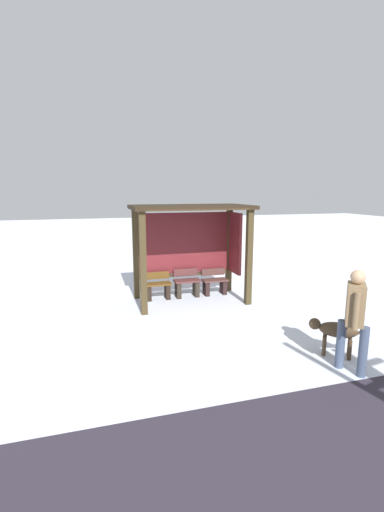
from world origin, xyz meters
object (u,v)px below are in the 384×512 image
bus_shelter (193,231)px  bench_right_inside (215,284)px  person_walking (355,314)px  dog (335,331)px  bench_left_inside (158,288)px  bench_center_inside (187,285)px

bus_shelter → bench_right_inside: size_ratio=4.21×
person_walking → dog: size_ratio=2.11×
bench_left_inside → person_walking: bearing=-64.0°
bench_center_inside → dog: bench_center_inside is taller
bench_left_inside → person_walking: person_walking is taller
bus_shelter → bench_center_inside: 1.54m
bench_left_inside → bench_right_inside: size_ratio=1.01×
bench_center_inside → dog: 4.44m
person_walking → dog: bearing=78.1°
bench_left_inside → person_walking: (2.29, -4.70, 0.69)m
bench_left_inside → dog: 4.79m
bench_right_inside → person_walking: size_ratio=0.42×
person_walking → dog: person_walking is taller
bench_center_inside → bench_right_inside: bearing=0.1°
person_walking → bench_right_inside: bearing=97.9°
bus_shelter → bench_center_inside: (-0.12, 0.17, -1.53)m
bus_shelter → bench_left_inside: size_ratio=4.15×
bench_center_inside → bench_right_inside: 0.82m
bench_center_inside → person_walking: 4.97m
person_walking → dog: 0.79m
bench_left_inside → person_walking: size_ratio=0.43×
bench_center_inside → bench_right_inside: bench_center_inside is taller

